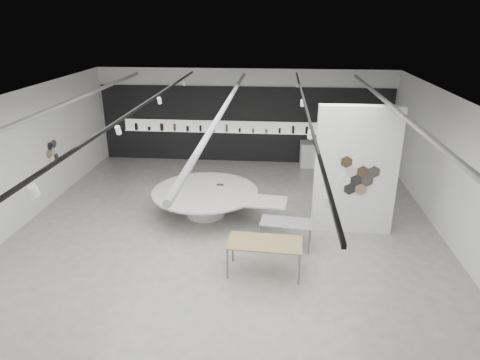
# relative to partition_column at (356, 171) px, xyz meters

# --- Properties ---
(room) EXTENTS (12.02, 14.02, 3.82)m
(room) POSITION_rel_partition_column_xyz_m (-3.59, -1.00, 0.27)
(room) COLOR #9D9B94
(room) RESTS_ON ground
(back_wall_display) EXTENTS (11.80, 0.27, 3.10)m
(back_wall_display) POSITION_rel_partition_column_xyz_m (-3.58, 5.94, -0.26)
(back_wall_display) COLOR black
(back_wall_display) RESTS_ON ground
(partition_column) EXTENTS (2.20, 0.38, 3.60)m
(partition_column) POSITION_rel_partition_column_xyz_m (0.00, 0.00, 0.00)
(partition_column) COLOR white
(partition_column) RESTS_ON ground
(display_island) EXTENTS (4.22, 3.47, 0.82)m
(display_island) POSITION_rel_partition_column_xyz_m (-4.22, 0.59, -1.27)
(display_island) COLOR white
(display_island) RESTS_ON ground
(sample_table_wood) EXTENTS (1.78, 0.96, 0.82)m
(sample_table_wood) POSITION_rel_partition_column_xyz_m (-2.37, -2.37, -1.04)
(sample_table_wood) COLOR #99824F
(sample_table_wood) RESTS_ON ground
(sample_table_stone) EXTENTS (1.42, 0.83, 0.69)m
(sample_table_stone) POSITION_rel_partition_column_xyz_m (-1.85, -1.04, -1.17)
(sample_table_stone) COLOR gray
(sample_table_stone) RESTS_ON ground
(kitchen_counter) EXTENTS (1.81, 0.77, 1.40)m
(kitchen_counter) POSITION_rel_partition_column_xyz_m (-0.32, 5.51, -1.29)
(kitchen_counter) COLOR white
(kitchen_counter) RESTS_ON ground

